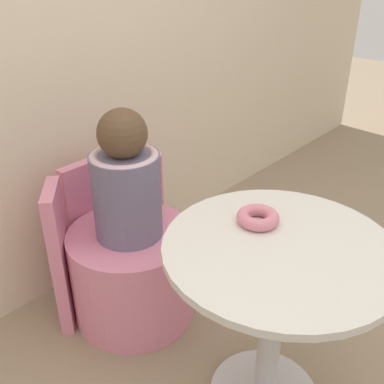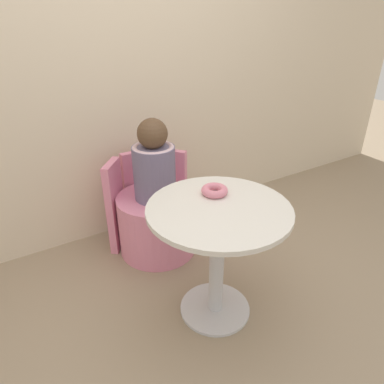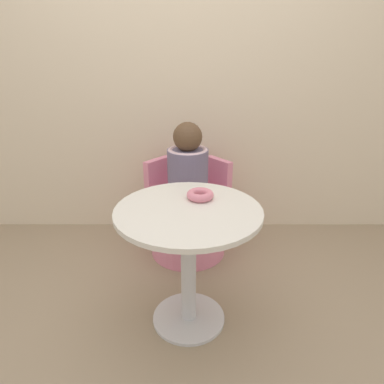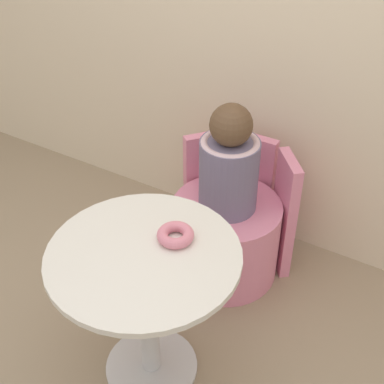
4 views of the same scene
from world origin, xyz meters
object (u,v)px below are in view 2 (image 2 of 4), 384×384
Objects in this scene: round_table at (218,236)px; donut at (215,190)px; tub_chair at (157,223)px; child_figure at (154,164)px.

round_table is 5.17× the size of donut.
round_table is 1.34× the size of tub_chair.
child_figure is at bearing 97.13° from tub_chair.
child_figure reaches higher than tub_chair.
round_table reaches higher than tub_chair.
tub_chair is (-0.01, 0.68, -0.29)m from round_table.
tub_chair is at bearing 97.01° from donut.
tub_chair is 0.44m from child_figure.
tub_chair is 0.74m from donut.
donut is at bearing -82.99° from tub_chair.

